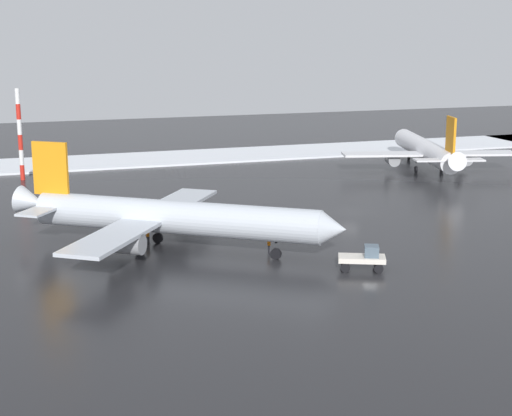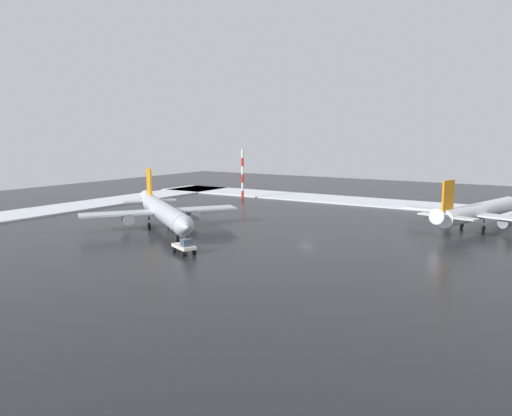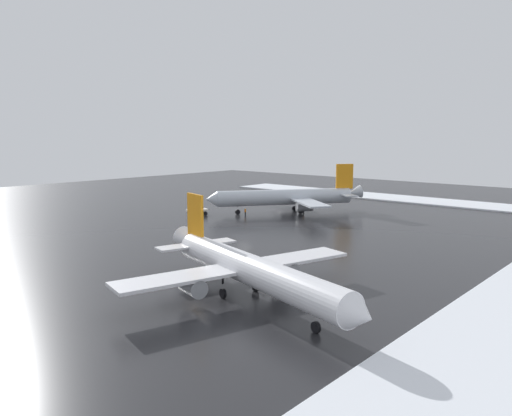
# 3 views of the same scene
# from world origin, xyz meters

# --- Properties ---
(ground_plane) EXTENTS (240.00, 240.00, 0.00)m
(ground_plane) POSITION_xyz_m (0.00, 0.00, 0.00)
(ground_plane) COLOR #232326
(snow_bank_far) EXTENTS (152.00, 16.00, 0.34)m
(snow_bank_far) POSITION_xyz_m (0.00, -50.00, 0.17)
(snow_bank_far) COLOR white
(snow_bank_far) RESTS_ON ground_plane
(airplane_foreground_jet) EXTENTS (32.55, 28.03, 11.18)m
(airplane_foreground_jet) POSITION_xyz_m (26.23, 10.36, 3.70)
(airplane_foreground_jet) COLOR silver
(airplane_foreground_jet) RESTS_ON ground_plane
(airplane_far_rear) EXTENTS (29.06, 34.60, 10.43)m
(airplane_far_rear) POSITION_xyz_m (-25.59, -24.67, 3.45)
(airplane_far_rear) COLOR white
(airplane_far_rear) RESTS_ON ground_plane
(pushback_tug) EXTENTS (5.10, 3.85, 2.50)m
(pushback_tug) POSITION_xyz_m (9.40, 23.49, 1.28)
(pushback_tug) COLOR silver
(pushback_tug) RESTS_ON ground_plane
(ground_crew_by_nose_gear) EXTENTS (0.36, 0.36, 1.71)m
(ground_crew_by_nose_gear) POSITION_xyz_m (27.84, 7.12, 0.97)
(ground_crew_by_nose_gear) COLOR black
(ground_crew_by_nose_gear) RESTS_ON ground_plane
(ground_crew_beside_wing) EXTENTS (0.36, 0.36, 1.71)m
(ground_crew_beside_wing) POSITION_xyz_m (16.33, 14.83, 0.97)
(ground_crew_beside_wing) COLOR black
(ground_crew_beside_wing) RESTS_ON ground_plane
(antenna_mast) EXTENTS (0.70, 0.70, 14.39)m
(antenna_mast) POSITION_xyz_m (39.49, -37.07, 7.19)
(antenna_mast) COLOR red
(antenna_mast) RESTS_ON ground_plane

